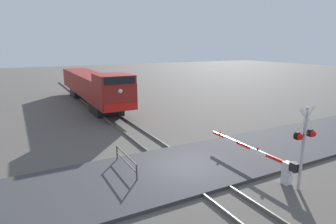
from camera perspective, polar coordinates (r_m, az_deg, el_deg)
name	(u,v)px	position (r m, az deg, el deg)	size (l,w,h in m)	color
ground_plane	(184,169)	(15.11, 3.15, -11.27)	(160.00, 160.00, 0.00)	#514C47
rail_track_left	(172,170)	(14.75, 0.72, -11.57)	(0.08, 80.00, 0.15)	#59544C
rail_track_right	(195,165)	(15.43, 5.46, -10.46)	(0.08, 80.00, 0.15)	#59544C
road_surface	(184,167)	(15.07, 3.15, -10.99)	(36.00, 5.60, 0.16)	#38383A
locomotive	(93,86)	(31.61, -14.90, 5.09)	(2.94, 19.07, 3.90)	black
crossing_signal	(304,140)	(13.52, 25.65, -5.07)	(1.18, 0.33, 3.78)	#ADADB2
crossing_gate	(273,162)	(14.84, 20.29, -9.47)	(0.36, 6.07, 1.18)	silver
guard_railing	(126,160)	(14.64, -8.43, -9.55)	(0.08, 2.91, 0.95)	#4C4742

